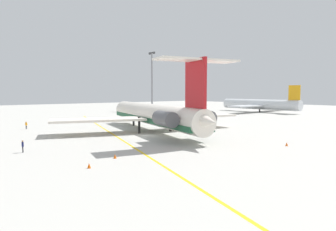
{
  "coord_description": "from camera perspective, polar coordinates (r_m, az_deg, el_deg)",
  "views": [
    {
      "loc": [
        45.79,
        -30.77,
        8.04
      ],
      "look_at": [
        -3.5,
        8.81,
        3.05
      ],
      "focal_mm": 32.25,
      "sensor_mm": 36.0,
      "label": 1
    }
  ],
  "objects": [
    {
      "name": "main_jetliner",
      "position": [
        59.8,
        -2.48,
        0.2
      ],
      "size": [
        44.12,
        39.41,
        12.99
      ],
      "rotation": [
        0.0,
        0.0,
        2.9
      ],
      "color": "silver",
      "rests_on": "ground"
    },
    {
      "name": "safety_cone_nose",
      "position": [
        37.28,
        -9.99,
        -7.58
      ],
      "size": [
        0.4,
        0.4,
        0.55
      ],
      "primitive_type": "cone",
      "color": "#EA590F",
      "rests_on": "ground"
    },
    {
      "name": "ground_crew_portside",
      "position": [
        44.39,
        -25.77,
        -5.0
      ],
      "size": [
        0.37,
        0.26,
        1.65
      ],
      "rotation": [
        0.0,
        0.0,
        1.04
      ],
      "color": "black",
      "rests_on": "ground"
    },
    {
      "name": "ground_crew_near_tail",
      "position": [
        86.17,
        6.62,
        -0.15
      ],
      "size": [
        0.32,
        0.34,
        1.72
      ],
      "rotation": [
        0.0,
        0.0,
        0.73
      ],
      "color": "black",
      "rests_on": "ground"
    },
    {
      "name": "safety_cone_tail",
      "position": [
        48.3,
        21.53,
        -5.06
      ],
      "size": [
        0.4,
        0.4,
        0.55
      ],
      "primitive_type": "cone",
      "color": "#EA590F",
      "rests_on": "ground"
    },
    {
      "name": "ground_crew_starboard",
      "position": [
        90.67,
        5.86,
        0.14
      ],
      "size": [
        0.45,
        0.29,
        1.84
      ],
      "rotation": [
        0.0,
        0.0,
        4.44
      ],
      "color": "black",
      "rests_on": "ground"
    },
    {
      "name": "taxiway_centreline",
      "position": [
        56.7,
        -10.09,
        -3.71
      ],
      "size": [
        92.29,
        27.9,
        0.01
      ],
      "primitive_type": "cube",
      "rotation": [
        0.0,
        0.0,
        2.85
      ],
      "color": "gold",
      "rests_on": "ground"
    },
    {
      "name": "ground",
      "position": [
        55.75,
        -4.82,
        -3.8
      ],
      "size": [
        308.69,
        308.69,
        0.0
      ],
      "primitive_type": "plane",
      "color": "#B7B5AD"
    },
    {
      "name": "light_mast",
      "position": [
        128.88,
        -3.05,
        6.96
      ],
      "size": [
        4.0,
        0.7,
        24.7
      ],
      "color": "slate",
      "rests_on": "ground"
    },
    {
      "name": "ground_crew_near_nose",
      "position": [
        71.68,
        -25.23,
        -1.51
      ],
      "size": [
        0.27,
        0.42,
        1.67
      ],
      "rotation": [
        0.0,
        0.0,
        3.04
      ],
      "color": "black",
      "rests_on": "ground"
    },
    {
      "name": "safety_cone_wingtip",
      "position": [
        33.22,
        -14.69,
        -9.15
      ],
      "size": [
        0.4,
        0.4,
        0.55
      ],
      "primitive_type": "cone",
      "color": "#EA590F",
      "rests_on": "ground"
    },
    {
      "name": "airliner_far_left",
      "position": [
        125.61,
        16.58,
        2.05
      ],
      "size": [
        34.74,
        34.28,
        10.4
      ],
      "rotation": [
        0.0,
        0.0,
        3.19
      ],
      "color": "silver",
      "rests_on": "ground"
    }
  ]
}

